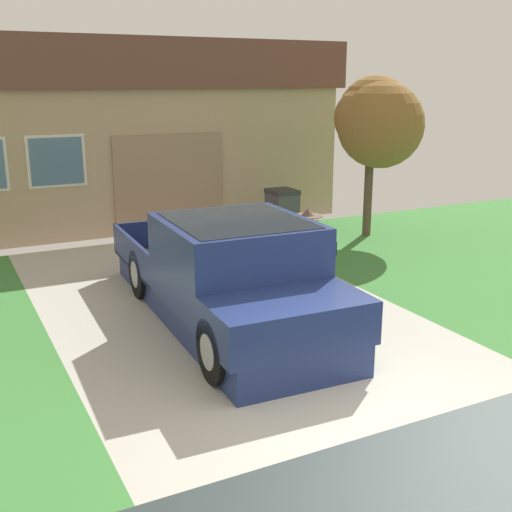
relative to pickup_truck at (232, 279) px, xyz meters
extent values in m
cube|color=#B3B1A3|center=(0.12, 1.12, -0.75)|extent=(5.20, 9.00, 0.06)
cube|color=navy|center=(0.02, 0.49, -0.51)|extent=(2.03, 5.65, 0.42)
cube|color=navy|center=(-0.01, -0.19, 0.30)|extent=(2.04, 2.14, 1.20)
cube|color=#1E2833|center=(-0.01, -0.19, 0.66)|extent=(1.80, 1.97, 0.50)
cube|color=navy|center=(-0.07, -1.76, -0.03)|extent=(2.00, 1.16, 0.55)
cube|color=black|center=(0.08, 2.06, -0.27)|extent=(2.06, 2.52, 0.06)
cube|color=navy|center=(1.03, 2.02, -0.03)|extent=(0.16, 2.44, 0.54)
cube|color=navy|center=(-0.86, 2.10, -0.03)|extent=(0.16, 2.44, 0.54)
cube|color=navy|center=(0.13, 3.25, -0.03)|extent=(1.96, 0.14, 0.54)
cube|color=black|center=(1.04, -0.96, 0.56)|extent=(0.11, 0.18, 0.20)
cylinder|color=black|center=(0.78, -1.64, -0.32)|extent=(0.29, 0.81, 0.80)
cylinder|color=#9E9EA3|center=(0.78, -1.64, -0.32)|extent=(0.30, 0.45, 0.44)
cylinder|color=black|center=(-0.92, -1.56, -0.32)|extent=(0.29, 0.81, 0.80)
cylinder|color=#9E9EA3|center=(-0.92, -1.56, -0.32)|extent=(0.30, 0.45, 0.44)
cylinder|color=black|center=(0.92, 1.78, -0.32)|extent=(0.29, 0.81, 0.80)
cylinder|color=#9E9EA3|center=(0.92, 1.78, -0.32)|extent=(0.30, 0.45, 0.44)
cylinder|color=black|center=(-0.78, 1.85, -0.32)|extent=(0.29, 0.81, 0.80)
cylinder|color=#9E9EA3|center=(-0.78, 1.85, -0.32)|extent=(0.30, 0.45, 0.44)
cylinder|color=navy|center=(1.40, 0.02, -0.29)|extent=(0.16, 0.16, 0.86)
cylinder|color=navy|center=(1.09, -0.08, -0.29)|extent=(0.16, 0.16, 0.86)
cylinder|color=#E55959|center=(1.25, -0.03, 0.38)|extent=(0.29, 0.29, 0.54)
cylinder|color=tan|center=(1.41, 0.03, 0.31)|extent=(0.09, 0.09, 0.62)
cylinder|color=tan|center=(1.08, -0.08, 0.31)|extent=(0.09, 0.09, 0.62)
sphere|color=tan|center=(1.25, -0.03, 0.77)|extent=(0.20, 0.20, 0.20)
cylinder|color=brown|center=(1.25, -0.03, 0.81)|extent=(0.45, 0.45, 0.01)
cone|color=brown|center=(1.25, -0.03, 0.87)|extent=(0.21, 0.21, 0.11)
cube|color=#232328|center=(1.22, -0.29, -0.62)|extent=(0.29, 0.15, 0.19)
torus|color=#232328|center=(1.22, -0.29, -0.48)|extent=(0.26, 0.02, 0.26)
cube|color=tan|center=(0.89, 9.49, 0.93)|extent=(9.96, 6.62, 3.29)
cube|color=brown|center=(0.89, 9.49, 3.14)|extent=(10.35, 6.88, 1.13)
cube|color=#93755B|center=(1.27, 6.16, 0.42)|extent=(2.66, 0.06, 2.28)
cube|color=slate|center=(-1.26, 6.16, 1.09)|extent=(1.10, 0.05, 1.00)
cube|color=silver|center=(-1.26, 6.17, 1.09)|extent=(1.23, 0.02, 1.12)
cylinder|color=brown|center=(5.19, 3.74, 0.21)|extent=(0.19, 0.19, 1.85)
sphere|color=brown|center=(4.96, 3.70, 1.97)|extent=(1.34, 1.34, 1.34)
sphere|color=brown|center=(5.25, 3.49, 1.82)|extent=(1.91, 1.91, 1.91)
sphere|color=brown|center=(5.30, 3.76, 2.04)|extent=(1.69, 1.69, 1.69)
cube|color=#424247|center=(3.57, 4.87, -0.21)|extent=(0.58, 0.68, 0.83)
cube|color=#2E2E31|center=(3.57, 4.87, 0.26)|extent=(0.60, 0.71, 0.10)
cylinder|color=black|center=(3.35, 4.60, -0.63)|extent=(0.05, 0.18, 0.18)
cylinder|color=black|center=(3.79, 4.60, -0.63)|extent=(0.05, 0.18, 0.18)
camera|label=1|loc=(-3.67, -7.97, 2.76)|focal=44.72mm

